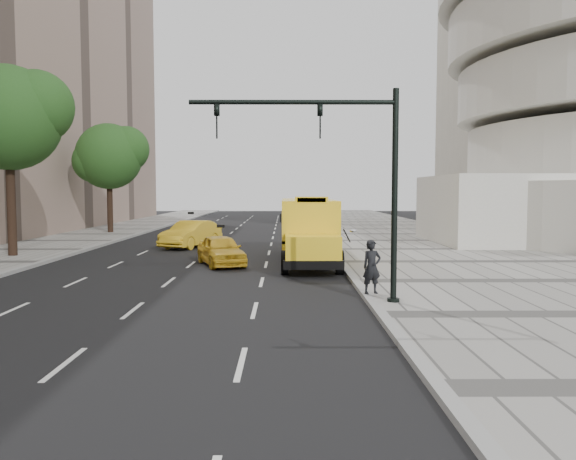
{
  "coord_description": "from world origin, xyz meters",
  "views": [
    {
      "loc": [
        3.37,
        -25.95,
        3.43
      ],
      "look_at": [
        3.5,
        -4.0,
        1.9
      ],
      "focal_mm": 35.0,
      "sensor_mm": 36.0,
      "label": 1
    }
  ],
  "objects_px": {
    "taxi_far": "(191,234)",
    "pedestrian": "(372,267)",
    "school_bus": "(307,225)",
    "traffic_signal": "(347,168)",
    "tree_c": "(110,156)",
    "taxi_near": "(221,250)",
    "tree_b": "(10,117)"
  },
  "relations": [
    {
      "from": "school_bus",
      "to": "taxi_far",
      "type": "height_order",
      "value": "school_bus"
    },
    {
      "from": "taxi_near",
      "to": "taxi_far",
      "type": "height_order",
      "value": "taxi_far"
    },
    {
      "from": "tree_c",
      "to": "taxi_near",
      "type": "xyz_separation_m",
      "value": [
        10.83,
        -18.79,
        -5.49
      ]
    },
    {
      "from": "school_bus",
      "to": "taxi_near",
      "type": "relative_size",
      "value": 2.8
    },
    {
      "from": "tree_c",
      "to": "taxi_near",
      "type": "distance_m",
      "value": 22.37
    },
    {
      "from": "tree_b",
      "to": "pedestrian",
      "type": "relative_size",
      "value": 5.62
    },
    {
      "from": "tree_b",
      "to": "taxi_far",
      "type": "bearing_deg",
      "value": 34.32
    },
    {
      "from": "tree_c",
      "to": "taxi_far",
      "type": "relative_size",
      "value": 1.78
    },
    {
      "from": "tree_c",
      "to": "traffic_signal",
      "type": "relative_size",
      "value": 1.36
    },
    {
      "from": "tree_c",
      "to": "school_bus",
      "type": "height_order",
      "value": "tree_c"
    },
    {
      "from": "tree_c",
      "to": "traffic_signal",
      "type": "xyz_separation_m",
      "value": [
        15.59,
        -28.1,
        -2.1
      ]
    },
    {
      "from": "taxi_far",
      "to": "pedestrian",
      "type": "distance_m",
      "value": 18.36
    },
    {
      "from": "taxi_near",
      "to": "taxi_far",
      "type": "bearing_deg",
      "value": 88.63
    },
    {
      "from": "school_bus",
      "to": "traffic_signal",
      "type": "distance_m",
      "value": 11.55
    },
    {
      "from": "traffic_signal",
      "to": "taxi_far",
      "type": "bearing_deg",
      "value": 113.17
    },
    {
      "from": "school_bus",
      "to": "taxi_far",
      "type": "bearing_deg",
      "value": 137.45
    },
    {
      "from": "taxi_far",
      "to": "pedestrian",
      "type": "bearing_deg",
      "value": -41.5
    },
    {
      "from": "taxi_far",
      "to": "pedestrian",
      "type": "xyz_separation_m",
      "value": [
        8.47,
        -16.29,
        0.2
      ]
    },
    {
      "from": "school_bus",
      "to": "tree_b",
      "type": "bearing_deg",
      "value": 177.11
    },
    {
      "from": "tree_b",
      "to": "tree_c",
      "type": "relative_size",
      "value": 1.11
    },
    {
      "from": "pedestrian",
      "to": "taxi_near",
      "type": "bearing_deg",
      "value": 107.46
    },
    {
      "from": "school_bus",
      "to": "pedestrian",
      "type": "height_order",
      "value": "school_bus"
    },
    {
      "from": "pedestrian",
      "to": "taxi_far",
      "type": "bearing_deg",
      "value": 99.47
    },
    {
      "from": "taxi_near",
      "to": "pedestrian",
      "type": "height_order",
      "value": "pedestrian"
    },
    {
      "from": "taxi_far",
      "to": "taxi_near",
      "type": "bearing_deg",
      "value": -50.56
    },
    {
      "from": "tree_b",
      "to": "traffic_signal",
      "type": "bearing_deg",
      "value": -37.69
    },
    {
      "from": "tree_b",
      "to": "taxi_far",
      "type": "distance_m",
      "value": 11.64
    },
    {
      "from": "tree_c",
      "to": "traffic_signal",
      "type": "bearing_deg",
      "value": -60.97
    },
    {
      "from": "tree_b",
      "to": "taxi_near",
      "type": "height_order",
      "value": "tree_b"
    },
    {
      "from": "taxi_far",
      "to": "pedestrian",
      "type": "height_order",
      "value": "pedestrian"
    },
    {
      "from": "tree_b",
      "to": "tree_c",
      "type": "xyz_separation_m",
      "value": [
        -0.0,
        16.05,
        -0.94
      ]
    },
    {
      "from": "school_bus",
      "to": "taxi_far",
      "type": "distance_m",
      "value": 9.31
    }
  ]
}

